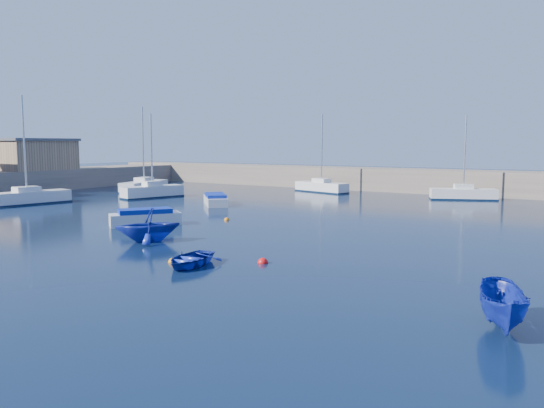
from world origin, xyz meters
The scene contains 16 objects.
ground centered at (0.00, 0.00, 0.00)m, with size 220.00×220.00×0.00m, color #0C1B35.
back_wall centered at (0.00, 46.00, 1.30)m, with size 96.00×4.50×2.60m, color #796B5C.
brick_shed_a centered at (-42.00, 24.00, 4.10)m, with size 6.00×8.00×3.40m, color #9B7D5A.
sailboat_2 centered at (-29.03, 14.62, 0.64)m, with size 3.23×7.73×9.77m.
sailboat_3 centered at (-23.84, 25.11, 0.67)m, with size 3.41×6.59×8.49m.
sailboat_4 centered at (-30.22, 30.06, 0.64)m, with size 3.89×7.68×9.66m.
sailboat_5 centered at (-12.26, 40.00, 0.63)m, with size 6.89×3.54×8.76m.
sailboat_6 centered at (3.28, 40.20, 0.61)m, with size 6.40×4.07×8.24m.
motorboat_1 centered at (-10.69, 11.52, 0.53)m, with size 3.97×4.68×1.13m.
motorboat_2 centered at (-14.37, 23.53, 0.47)m, with size 4.66×4.67×1.01m.
dinghy_center centered at (-0.13, 4.07, 0.32)m, with size 2.20×3.07×0.64m, color #1729A0.
dinghy_left centered at (-6.11, 7.35, 0.93)m, with size 3.06×3.54×1.87m, color #1729A0.
dinghy_right centered at (13.09, 2.88, 0.66)m, with size 1.29×3.43×1.32m, color #1729A0.
buoy_0 centered at (-1.29, 4.20, 0.00)m, with size 0.44×0.44×0.44m, color orange.
buoy_1 centered at (2.28, 6.35, 0.00)m, with size 0.50×0.50×0.50m, color red.
buoy_3 centered at (-7.58, 16.40, 0.00)m, with size 0.38×0.38×0.38m, color orange.
Camera 1 is at (15.55, -13.44, 5.43)m, focal length 35.00 mm.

